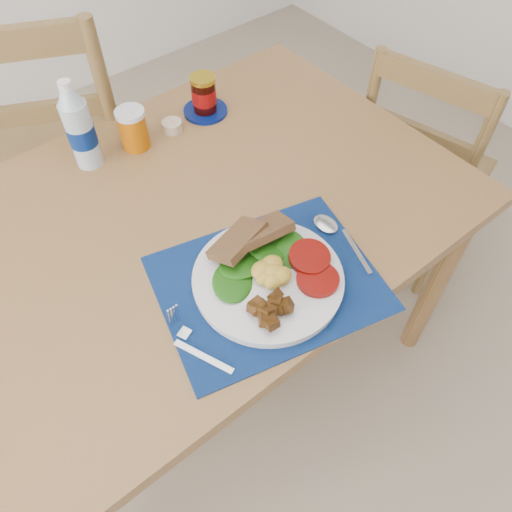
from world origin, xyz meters
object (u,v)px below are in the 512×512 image
(juice_glass, at_px, (133,130))
(chair_end, at_px, (423,150))
(jam_on_saucer, at_px, (204,97))
(breakfast_plate, at_px, (267,279))
(water_bottle, at_px, (80,129))
(chair_far, at_px, (52,135))

(juice_glass, bearing_deg, chair_end, -24.30)
(jam_on_saucer, bearing_deg, breakfast_plate, -113.12)
(chair_end, height_order, juice_glass, chair_end)
(jam_on_saucer, bearing_deg, chair_end, -32.44)
(breakfast_plate, relative_size, juice_glass, 3.03)
(jam_on_saucer, bearing_deg, water_bottle, 178.18)
(chair_far, relative_size, juice_glass, 12.25)
(chair_far, distance_m, chair_end, 1.18)
(chair_end, xyz_separation_m, breakfast_plate, (-0.83, -0.20, 0.22))
(breakfast_plate, relative_size, jam_on_saucer, 2.50)
(chair_end, bearing_deg, jam_on_saucer, 43.32)
(chair_end, xyz_separation_m, juice_glass, (-0.81, 0.37, 0.25))
(juice_glass, height_order, jam_on_saucer, jam_on_saucer)
(breakfast_plate, bearing_deg, jam_on_saucer, 60.02)
(chair_far, bearing_deg, breakfast_plate, 121.45)
(chair_end, relative_size, water_bottle, 4.60)
(chair_end, height_order, jam_on_saucer, chair_end)
(chair_far, xyz_separation_m, breakfast_plate, (0.10, -0.93, 0.15))
(water_bottle, height_order, juice_glass, water_bottle)
(jam_on_saucer, bearing_deg, chair_far, 134.74)
(chair_far, distance_m, juice_glass, 0.42)
(juice_glass, xyz_separation_m, jam_on_saucer, (0.23, 0.01, -0.00))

